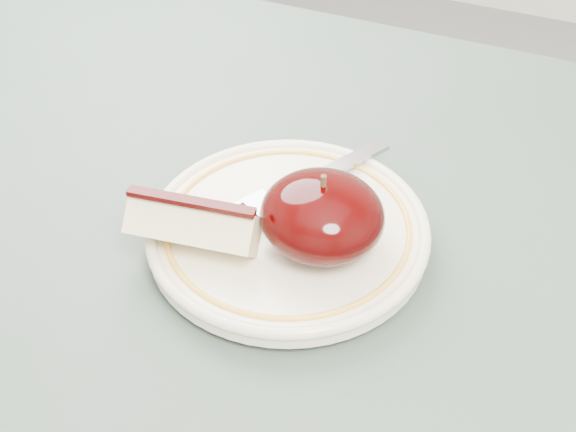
% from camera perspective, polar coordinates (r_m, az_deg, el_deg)
% --- Properties ---
extents(plate, '(0.20, 0.20, 0.02)m').
position_cam_1_polar(plate, '(0.56, 0.00, -1.06)').
color(plate, beige).
rests_on(plate, table).
extents(apple_half, '(0.08, 0.08, 0.06)m').
position_cam_1_polar(apple_half, '(0.53, 2.44, 0.02)').
color(apple_half, black).
rests_on(apple_half, plate).
extents(apple_wedge, '(0.09, 0.05, 0.04)m').
position_cam_1_polar(apple_wedge, '(0.54, -6.76, -0.60)').
color(apple_wedge, '#F4E8B4').
rests_on(apple_wedge, plate).
extents(fork, '(0.10, 0.15, 0.00)m').
position_cam_1_polar(fork, '(0.58, 0.74, 2.05)').
color(fork, gray).
rests_on(fork, plate).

